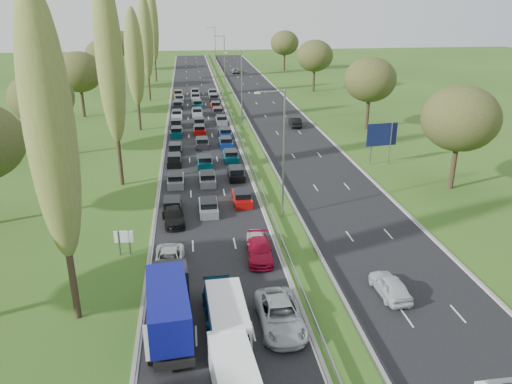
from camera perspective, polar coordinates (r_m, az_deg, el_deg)
ground at (r=82.14m, az=-1.74°, el=7.64°), size 260.00×260.00×0.00m
near_carriageway at (r=84.17m, az=-6.54°, el=7.84°), size 10.50×215.00×0.04m
far_carriageway at (r=85.48m, az=2.63°, el=8.16°), size 10.50×215.00×0.04m
central_reservation at (r=84.44m, az=-1.93°, el=8.39°), size 2.36×215.00×0.32m
lamp_columns at (r=78.99m, az=-1.63°, el=11.54°), size 0.18×140.18×12.00m
poplar_row at (r=68.39m, az=-14.67°, el=14.80°), size 2.80×127.80×22.44m
woodland_left at (r=65.70m, az=-24.03°, el=9.28°), size 8.00×166.00×11.10m
woodland_right at (r=72.61m, az=15.18°, el=11.33°), size 8.00×153.00×11.10m
traffic_queue_fill at (r=79.17m, az=-6.47°, el=7.33°), size 9.10×67.99×0.80m
near_car_2 at (r=38.84m, az=-9.92°, el=-7.63°), size 2.35×4.83×1.32m
near_car_3 at (r=46.25m, az=-9.37°, el=-2.72°), size 2.20×4.67×1.32m
near_car_7 at (r=32.91m, az=-4.11°, el=-12.88°), size 2.33×5.34×1.53m
near_car_10 at (r=31.99m, az=2.79°, el=-13.88°), size 2.78×5.84×1.61m
near_car_11 at (r=39.56m, az=0.42°, el=-6.66°), size 2.30×4.94×1.40m
near_car_12 at (r=40.59m, az=0.15°, el=-5.88°), size 1.90×4.24×1.42m
far_car_0 at (r=36.17m, az=15.09°, el=-10.29°), size 1.92×4.35×1.46m
far_car_1 at (r=81.36m, az=4.49°, el=8.02°), size 1.88×4.70×1.52m
far_car_2 at (r=143.29m, az=-2.36°, el=13.73°), size 2.30×4.95×1.37m
blue_lorry at (r=31.43m, az=-9.91°, el=-12.63°), size 2.34×8.43×3.56m
white_van_front at (r=31.43m, az=-3.34°, el=-13.88°), size 2.19×5.58×2.24m
white_van_rear at (r=27.44m, az=-2.53°, el=-20.06°), size 2.11×5.38×2.16m
info_sign at (r=41.16m, az=-14.86°, el=-5.25°), size 1.50×0.19×2.10m
direction_sign at (r=63.08m, az=14.18°, el=6.18°), size 3.98×0.59×5.20m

